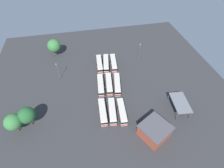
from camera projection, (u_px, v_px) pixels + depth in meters
ground_plane at (109, 87)px, 78.20m from camera, size 108.56×108.56×0.00m
bus_row0_slot0 at (122, 111)px, 66.65m from camera, size 11.27×3.39×3.47m
bus_row0_slot1 at (112, 111)px, 66.76m from camera, size 11.33×3.84×3.47m
bus_row0_slot2 at (103, 112)px, 66.52m from camera, size 11.32×3.15×3.47m
bus_row1_slot0 at (117, 84)px, 76.99m from camera, size 12.09×4.54×3.47m
bus_row1_slot1 at (109, 84)px, 77.11m from camera, size 12.03×3.93×3.47m
bus_row1_slot2 at (101, 85)px, 76.58m from camera, size 11.73×3.62×3.47m
bus_row2_slot0 at (114, 63)px, 87.51m from camera, size 12.04×3.81×3.47m
bus_row2_slot1 at (106, 63)px, 87.31m from camera, size 12.18×4.43×3.47m
bus_row2_slot2 at (99, 64)px, 87.00m from camera, size 11.93×3.37×3.47m
depot_building at (155, 131)px, 59.91m from camera, size 12.50×12.59×5.32m
maintenance_shelter at (180, 103)px, 66.78m from camera, size 11.05×6.91×4.33m
lamp_post_mid_lot at (58, 71)px, 78.36m from camera, size 0.56×0.28×9.09m
lamp_post_near_entrance at (139, 51)px, 88.82m from camera, size 0.56×0.28×9.52m
tree_south_edge at (27, 115)px, 60.43m from camera, size 5.97×5.97×9.04m
tree_east_edge at (54, 46)px, 91.00m from camera, size 6.82×6.82×9.43m
tree_northeast at (13, 122)px, 58.86m from camera, size 5.89×5.89×8.68m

